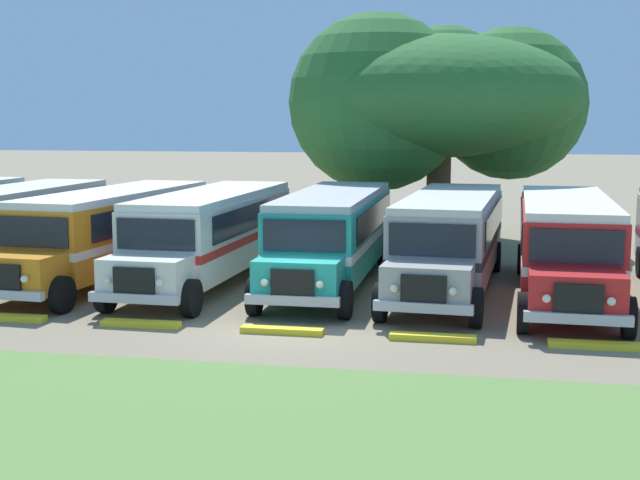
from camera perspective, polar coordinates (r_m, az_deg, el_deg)
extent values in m
plane|color=#84755B|center=(21.41, -2.13, -5.77)|extent=(220.00, 220.00, 0.00)
cube|color=olive|center=(13.88, -10.02, -13.63)|extent=(80.00, 9.90, 0.01)
cylinder|color=black|center=(34.89, -19.99, -0.06)|extent=(0.29, 1.00, 1.00)
cube|color=teal|center=(30.40, -19.66, 0.83)|extent=(2.75, 9.26, 2.10)
cube|color=white|center=(30.42, -19.65, 0.51)|extent=(2.78, 9.29, 0.24)
cube|color=black|center=(29.95, -17.34, 1.79)|extent=(0.26, 8.00, 0.80)
cube|color=beige|center=(30.29, -19.77, 3.00)|extent=(2.67, 9.16, 0.22)
cube|color=white|center=(34.38, -15.58, 1.60)|extent=(0.90, 0.08, 1.30)
cylinder|color=black|center=(32.52, -14.99, -0.41)|extent=(0.31, 1.01, 1.00)
cylinder|color=black|center=(33.69, -18.61, -0.27)|extent=(0.31, 1.01, 1.00)
cube|color=orange|center=(28.68, -13.24, 0.68)|extent=(3.22, 9.37, 2.10)
cube|color=white|center=(28.70, -13.23, 0.35)|extent=(3.25, 9.39, 0.24)
cube|color=black|center=(28.31, -10.73, 1.68)|extent=(0.67, 7.98, 0.80)
cube|color=black|center=(29.51, -15.16, 1.79)|extent=(0.67, 7.98, 0.80)
cube|color=silver|center=(28.56, -13.32, 2.99)|extent=(3.13, 9.26, 0.22)
cube|color=orange|center=(24.30, -19.19, -2.10)|extent=(2.30, 1.57, 1.05)
cube|color=black|center=(23.70, -20.21, -2.33)|extent=(1.10, 0.19, 0.70)
cube|color=#B7B7BC|center=(23.74, -20.22, -3.37)|extent=(2.41, 0.39, 0.24)
cube|color=black|center=(24.69, -18.42, 0.50)|extent=(2.20, 0.23, 0.84)
cube|color=white|center=(32.79, -9.38, 1.49)|extent=(0.90, 0.13, 1.30)
sphere|color=#EAE5C6|center=(23.26, -18.88, -2.46)|extent=(0.20, 0.20, 0.20)
cylinder|color=black|center=(23.82, -16.62, -3.47)|extent=(0.36, 1.02, 1.00)
cylinder|color=black|center=(30.96, -8.57, -0.64)|extent=(0.36, 1.02, 1.00)
cylinder|color=black|center=(32.00, -12.50, -0.46)|extent=(0.36, 1.02, 1.00)
cube|color=silver|center=(27.68, -6.94, 0.58)|extent=(2.78, 9.27, 2.10)
cube|color=red|center=(27.71, -6.94, 0.23)|extent=(2.81, 9.29, 0.24)
cube|color=black|center=(27.51, -4.26, 1.61)|extent=(0.29, 8.00, 0.80)
cube|color=black|center=(28.35, -9.18, 1.72)|extent=(0.29, 8.00, 0.80)
cube|color=silver|center=(27.56, -6.98, 2.97)|extent=(2.70, 9.17, 0.22)
cube|color=silver|center=(22.90, -11.37, -2.40)|extent=(2.24, 1.47, 1.05)
cube|color=black|center=(22.23, -12.14, -2.67)|extent=(1.10, 0.13, 0.70)
cube|color=#B7B7BC|center=(22.28, -12.15, -3.77)|extent=(2.41, 0.27, 0.24)
cube|color=black|center=(23.35, -10.77, 0.36)|extent=(2.20, 0.13, 0.84)
cube|color=red|center=(32.05, -4.18, 1.43)|extent=(0.90, 0.09, 1.30)
sphere|color=#EAE5C6|center=(21.91, -10.53, -2.78)|extent=(0.20, 0.20, 0.20)
sphere|color=#EAE5C6|center=(22.49, -13.82, -2.60)|extent=(0.20, 0.20, 0.20)
cylinder|color=black|center=(22.63, -8.45, -3.81)|extent=(0.31, 1.01, 1.00)
cylinder|color=black|center=(23.59, -13.90, -3.47)|extent=(0.31, 1.01, 1.00)
cylinder|color=black|center=(30.30, -2.87, -0.74)|extent=(0.31, 1.01, 1.00)
cylinder|color=black|center=(31.03, -7.15, -0.59)|extent=(0.31, 1.01, 1.00)
cube|color=teal|center=(27.26, 0.93, 0.52)|extent=(2.52, 9.21, 2.10)
cube|color=white|center=(27.29, 0.93, 0.17)|extent=(2.55, 9.23, 0.24)
cube|color=black|center=(27.31, 3.67, 1.57)|extent=(0.06, 8.00, 0.80)
cube|color=black|center=(27.74, -1.55, 1.69)|extent=(0.06, 8.00, 0.80)
cube|color=#B2B2B7|center=(27.14, 0.94, 2.95)|extent=(2.44, 9.11, 0.22)
cube|color=teal|center=(22.20, -1.41, -2.57)|extent=(2.20, 1.40, 1.05)
cube|color=black|center=(21.49, -1.83, -2.86)|extent=(1.10, 0.10, 0.70)
cube|color=#B7B7BC|center=(21.54, -1.85, -4.00)|extent=(2.40, 0.21, 0.24)
cube|color=black|center=(22.69, -1.07, 0.28)|extent=(2.20, 0.06, 0.84)
cube|color=white|center=(31.80, 2.36, 1.39)|extent=(0.90, 0.06, 1.30)
sphere|color=#EAE5C6|center=(21.30, -0.02, -2.95)|extent=(0.20, 0.20, 0.20)
sphere|color=#EAE5C6|center=(21.60, -3.67, -2.81)|extent=(0.20, 0.20, 0.20)
cylinder|color=black|center=(22.19, 1.68, -3.96)|extent=(0.28, 1.00, 1.00)
cylinder|color=black|center=(22.68, -4.33, -3.72)|extent=(0.28, 1.00, 1.00)
cylinder|color=black|center=(30.18, 4.15, -0.79)|extent=(0.28, 1.00, 1.00)
cylinder|color=black|center=(30.55, -0.33, -0.66)|extent=(0.28, 1.00, 1.00)
cube|color=#9E9993|center=(26.66, 8.63, 0.26)|extent=(3.10, 9.34, 2.10)
cube|color=#282828|center=(26.69, 8.62, -0.10)|extent=(3.13, 9.37, 0.24)
cube|color=black|center=(26.80, 11.42, 1.31)|extent=(0.57, 7.99, 0.80)
cube|color=black|center=(27.06, 6.04, 1.49)|extent=(0.57, 7.99, 0.80)
cube|color=beige|center=(26.53, 8.68, 2.74)|extent=(3.01, 9.24, 0.22)
cube|color=#9E9993|center=(21.55, 7.10, -2.95)|extent=(2.29, 1.54, 1.05)
cube|color=black|center=(20.83, 6.83, -3.26)|extent=(1.10, 0.17, 0.70)
cube|color=#B7B7BC|center=(20.87, 6.79, -4.44)|extent=(2.41, 0.36, 0.24)
cube|color=black|center=(22.04, 7.37, -0.01)|extent=(2.20, 0.20, 0.84)
cube|color=#282828|center=(31.24, 9.53, 1.17)|extent=(0.90, 0.12, 1.30)
sphere|color=#EAE5C6|center=(20.70, 8.73, -3.37)|extent=(0.20, 0.20, 0.20)
sphere|color=#EAE5C6|center=(20.88, 4.90, -3.20)|extent=(0.20, 0.20, 0.20)
cylinder|color=black|center=(21.63, 10.27, -4.40)|extent=(0.35, 1.02, 1.00)
cylinder|color=black|center=(21.94, 3.99, -4.12)|extent=(0.35, 1.02, 1.00)
cylinder|color=black|center=(29.68, 11.51, -1.08)|extent=(0.35, 1.02, 1.00)
cylinder|color=black|center=(29.90, 6.91, -0.91)|extent=(0.35, 1.02, 1.00)
cube|color=red|center=(26.27, 15.84, -0.07)|extent=(2.80, 9.28, 2.10)
cube|color=white|center=(26.29, 15.83, -0.43)|extent=(2.84, 9.30, 0.24)
cube|color=black|center=(26.60, 18.58, 1.00)|extent=(0.31, 8.00, 0.80)
cube|color=black|center=(26.46, 13.11, 1.18)|extent=(0.31, 8.00, 0.80)
cube|color=silver|center=(26.14, 15.94, 2.45)|extent=(2.72, 9.18, 0.22)
cube|color=red|center=(21.13, 16.52, -3.44)|extent=(2.25, 1.47, 1.05)
cube|color=black|center=(20.40, 16.65, -3.78)|extent=(1.10, 0.14, 0.70)
cube|color=#B7B7BC|center=(20.45, 16.61, -4.98)|extent=(2.41, 0.28, 0.24)
cube|color=black|center=(21.62, 16.51, -0.43)|extent=(2.20, 0.13, 0.84)
cube|color=white|center=(30.86, 15.40, 0.91)|extent=(0.90, 0.09, 1.30)
sphere|color=#EAE5C6|center=(20.42, 18.62, -3.85)|extent=(0.20, 0.20, 0.20)
sphere|color=#EAE5C6|center=(20.32, 14.68, -3.75)|extent=(0.20, 0.20, 0.20)
cylinder|color=black|center=(21.45, 19.65, -4.85)|extent=(0.31, 1.01, 1.00)
cylinder|color=black|center=(21.29, 13.21, -4.68)|extent=(0.31, 1.01, 1.00)
cylinder|color=black|center=(29.47, 17.80, -1.37)|extent=(0.31, 1.01, 1.00)
cylinder|color=black|center=(29.35, 13.13, -1.23)|extent=(0.31, 1.01, 1.00)
cube|color=yellow|center=(23.49, -19.83, -4.83)|extent=(2.00, 0.36, 0.15)
cube|color=yellow|center=(21.90, -11.71, -5.42)|extent=(2.00, 0.36, 0.15)
cube|color=yellow|center=(20.81, -2.51, -5.97)|extent=(2.00, 0.36, 0.15)
cube|color=yellow|center=(20.30, 7.43, -6.39)|extent=(2.00, 0.36, 0.15)
cube|color=yellow|center=(20.42, 17.58, -6.61)|extent=(2.00, 0.36, 0.15)
cylinder|color=brown|center=(35.33, 7.79, 3.02)|extent=(0.97, 0.97, 4.16)
ellipsoid|color=#286028|center=(35.22, 7.91, 9.34)|extent=(11.14, 10.16, 4.84)
sphere|color=#286028|center=(36.35, 12.44, 8.76)|extent=(6.16, 6.16, 6.16)
sphere|color=#286028|center=(34.68, 3.80, 9.03)|extent=(7.02, 7.02, 7.02)
sphere|color=#286028|center=(39.04, 8.23, 9.95)|extent=(5.35, 5.35, 5.35)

